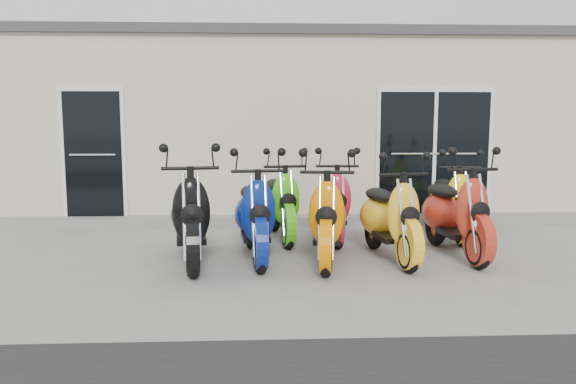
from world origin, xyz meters
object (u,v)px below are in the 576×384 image
(scooter_front_black, at_px, (190,203))
(scooter_front_orange_a, at_px, (328,205))
(scooter_back_green, at_px, (280,193))
(scooter_back_red, at_px, (334,193))
(scooter_back_yellow, at_px, (451,193))
(scooter_front_orange_b, at_px, (390,205))
(scooter_front_blue, at_px, (255,203))
(scooter_front_red, at_px, (456,201))

(scooter_front_black, bearing_deg, scooter_front_orange_a, -9.75)
(scooter_front_orange_a, height_order, scooter_back_green, scooter_front_orange_a)
(scooter_front_black, relative_size, scooter_back_red, 1.09)
(scooter_back_yellow, bearing_deg, scooter_front_orange_b, -129.96)
(scooter_front_orange_b, xyz_separation_m, scooter_back_yellow, (1.23, 1.29, -0.02))
(scooter_front_black, height_order, scooter_back_green, scooter_front_black)
(scooter_front_blue, bearing_deg, scooter_back_red, 39.29)
(scooter_front_black, relative_size, scooter_front_blue, 1.04)
(scooter_front_black, relative_size, scooter_front_orange_b, 1.08)
(scooter_front_black, distance_m, scooter_back_green, 1.76)
(scooter_front_orange_a, distance_m, scooter_back_yellow, 2.46)
(scooter_front_blue, xyz_separation_m, scooter_back_green, (0.36, 1.18, -0.03))
(scooter_front_blue, xyz_separation_m, scooter_front_orange_b, (1.72, -0.09, -0.03))
(scooter_front_blue, xyz_separation_m, scooter_front_red, (2.62, 0.06, 0.00))
(scooter_front_blue, bearing_deg, scooter_front_orange_a, -16.69)
(scooter_front_black, bearing_deg, scooter_back_red, 25.23)
(scooter_front_orange_a, xyz_separation_m, scooter_front_orange_b, (0.80, 0.09, -0.02))
(scooter_front_orange_b, distance_m, scooter_front_red, 0.91)
(scooter_back_yellow, bearing_deg, scooter_back_red, -175.50)
(scooter_front_red, height_order, scooter_back_green, scooter_front_red)
(scooter_back_green, bearing_deg, scooter_front_blue, -114.87)
(scooter_front_orange_b, bearing_deg, scooter_back_yellow, 38.62)
(scooter_front_orange_a, bearing_deg, scooter_front_blue, 177.28)
(scooter_back_red, relative_size, scooter_back_yellow, 1.02)
(scooter_front_orange_b, height_order, scooter_back_green, scooter_front_orange_b)
(scooter_front_black, relative_size, scooter_back_green, 1.09)
(scooter_front_black, height_order, scooter_back_red, scooter_front_black)
(scooter_front_black, xyz_separation_m, scooter_back_yellow, (3.75, 1.34, -0.08))
(scooter_front_orange_b, relative_size, scooter_back_red, 1.01)
(scooter_back_green, distance_m, scooter_back_yellow, 2.59)
(scooter_front_red, xyz_separation_m, scooter_back_red, (-1.45, 1.11, -0.03))
(scooter_front_orange_a, relative_size, scooter_back_green, 1.04)
(scooter_front_orange_b, relative_size, scooter_front_red, 0.96)
(scooter_front_orange_a, xyz_separation_m, scooter_front_red, (1.71, 0.24, 0.00))
(scooter_back_green, bearing_deg, scooter_front_red, -34.13)
(scooter_front_black, distance_m, scooter_front_orange_b, 2.52)
(scooter_front_orange_a, relative_size, scooter_front_orange_b, 1.03)
(scooter_front_orange_b, bearing_deg, scooter_front_black, 173.47)
(scooter_front_orange_b, bearing_deg, scooter_back_green, 129.20)
(scooter_back_green, bearing_deg, scooter_front_black, -139.15)
(scooter_front_black, bearing_deg, scooter_front_blue, 1.29)
(scooter_front_black, xyz_separation_m, scooter_front_red, (3.42, 0.20, -0.03))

